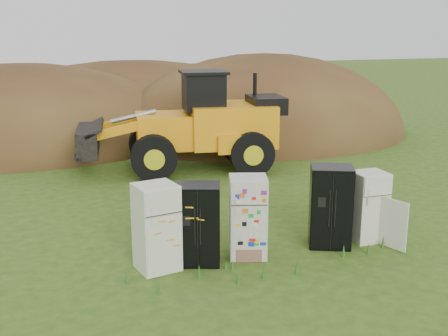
# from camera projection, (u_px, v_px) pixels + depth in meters

# --- Properties ---
(ground) EXTENTS (120.00, 120.00, 0.00)m
(ground) POSITION_uv_depth(u_px,v_px,m) (272.00, 252.00, 11.92)
(ground) COLOR #2F5015
(ground) RESTS_ON ground
(fridge_leftmost) EXTENTS (0.89, 0.87, 1.73)m
(fridge_leftmost) POSITION_uv_depth(u_px,v_px,m) (157.00, 227.00, 10.92)
(fridge_leftmost) COLOR silver
(fridge_leftmost) RESTS_ON ground
(fridge_black_side) EXTENTS (1.03, 0.92, 1.64)m
(fridge_black_side) POSITION_uv_depth(u_px,v_px,m) (199.00, 224.00, 11.23)
(fridge_black_side) COLOR black
(fridge_black_side) RESTS_ON ground
(fridge_sticker) EXTENTS (0.93, 0.89, 1.70)m
(fridge_sticker) POSITION_uv_depth(u_px,v_px,m) (248.00, 217.00, 11.55)
(fridge_sticker) COLOR silver
(fridge_sticker) RESTS_ON ground
(fridge_black_right) EXTENTS (1.11, 1.04, 1.77)m
(fridge_black_right) POSITION_uv_depth(u_px,v_px,m) (331.00, 206.00, 12.11)
(fridge_black_right) COLOR black
(fridge_black_right) RESTS_ON ground
(fridge_open_door) EXTENTS (0.71, 0.66, 1.57)m
(fridge_open_door) POSITION_uv_depth(u_px,v_px,m) (368.00, 206.00, 12.44)
(fridge_open_door) COLOR silver
(fridge_open_door) RESTS_ON ground
(wheel_loader) EXTENTS (7.07, 3.62, 3.27)m
(wheel_loader) POSITION_uv_depth(u_px,v_px,m) (179.00, 122.00, 18.28)
(wheel_loader) COLOR orange
(wheel_loader) RESTS_ON ground
(dirt_mound_right) EXTENTS (12.97, 9.51, 7.11)m
(dirt_mound_right) POSITION_uv_depth(u_px,v_px,m) (263.00, 136.00, 24.52)
(dirt_mound_right) COLOR #442615
(dirt_mound_right) RESTS_ON ground
(dirt_mound_left) EXTENTS (14.10, 10.57, 6.46)m
(dirt_mound_left) POSITION_uv_depth(u_px,v_px,m) (21.00, 142.00, 23.14)
(dirt_mound_left) COLOR #442615
(dirt_mound_left) RESTS_ON ground
(dirt_mound_back) EXTENTS (16.01, 10.67, 6.13)m
(dirt_mound_back) POSITION_uv_depth(u_px,v_px,m) (132.00, 123.00, 27.83)
(dirt_mound_back) COLOR #442615
(dirt_mound_back) RESTS_ON ground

